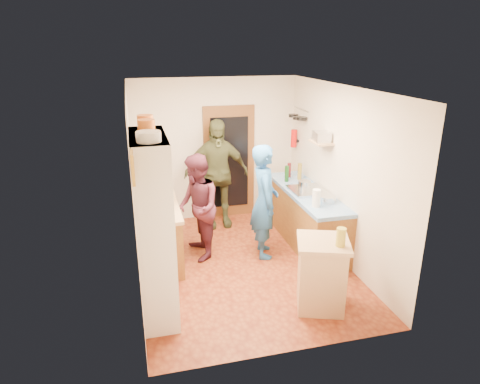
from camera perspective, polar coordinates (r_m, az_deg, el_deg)
name	(u,v)px	position (r m, az deg, el deg)	size (l,w,h in m)	color
floor	(243,265)	(6.54, 0.38, -9.66)	(3.00, 4.00, 0.02)	brown
ceiling	(243,87)	(5.75, 0.44, 13.83)	(3.00, 4.00, 0.02)	silver
wall_back	(215,150)	(7.91, -3.31, 5.67)	(3.00, 0.02, 2.60)	beige
wall_front	(295,243)	(4.24, 7.36, -6.82)	(3.00, 0.02, 2.60)	beige
wall_left	(133,191)	(5.84, -14.07, 0.15)	(0.02, 4.00, 2.60)	beige
wall_right	(341,174)	(6.55, 13.30, 2.29)	(0.02, 4.00, 2.60)	beige
door_frame	(229,162)	(7.98, -1.45, 3.97)	(0.95, 0.06, 2.10)	brown
door_glass	(230,163)	(7.95, -1.40, 3.90)	(0.70, 0.02, 1.70)	black
hutch_body	(154,227)	(5.17, -11.41, -4.58)	(0.40, 1.20, 2.20)	white
hutch_top_shelf	(147,137)	(4.84, -12.25, 7.21)	(0.40, 1.14, 0.04)	white
plate_stack	(148,137)	(4.48, -12.11, 7.23)	(0.26, 0.26, 0.11)	white
orange_pot_a	(146,126)	(4.92, -12.39, 8.54)	(0.19, 0.19, 0.15)	orange
orange_pot_b	(145,122)	(5.15, -12.52, 9.08)	(0.19, 0.19, 0.17)	orange
left_counter_base	(158,235)	(6.59, -10.83, -5.59)	(0.60, 1.40, 0.85)	brown
left_counter_top	(156,207)	(6.41, -11.08, -1.94)	(0.64, 1.44, 0.05)	tan
toaster	(162,210)	(5.93, -10.37, -2.37)	(0.27, 0.18, 0.20)	white
kettle	(153,205)	(6.17, -11.47, -1.74)	(0.15, 0.15, 0.17)	white
orange_bowl	(161,198)	(6.55, -10.52, -0.76)	(0.22, 0.22, 0.10)	orange
chopping_board	(155,193)	(6.88, -11.22, -0.13)	(0.30, 0.22, 0.03)	tan
right_counter_base	(306,218)	(7.14, 8.73, -3.49)	(0.60, 2.20, 0.84)	brown
right_counter_top	(307,193)	(6.98, 8.91, -0.08)	(0.62, 2.22, 0.06)	#0453B6
hob	(308,190)	(6.94, 9.04, 0.22)	(0.55, 0.58, 0.04)	silver
pot_on_hob	(304,185)	(6.92, 8.58, 0.95)	(0.20, 0.20, 0.13)	silver
bottle_a	(287,174)	(7.36, 6.25, 2.44)	(0.07, 0.07, 0.28)	#143F14
bottle_b	(289,170)	(7.61, 6.57, 2.92)	(0.06, 0.06, 0.26)	#591419
bottle_c	(300,171)	(7.50, 7.96, 2.74)	(0.07, 0.07, 0.29)	olive
paper_towel	(316,198)	(6.28, 10.14, -0.82)	(0.12, 0.12, 0.26)	white
mixing_bowl	(328,199)	(6.53, 11.61, -0.92)	(0.24, 0.24, 0.09)	silver
island_base	(321,276)	(5.48, 10.77, -10.93)	(0.55, 0.55, 0.86)	tan
island_top	(324,243)	(5.27, 11.08, -6.65)	(0.62, 0.62, 0.05)	tan
cutting_board	(319,240)	(5.30, 10.50, -6.30)	(0.35, 0.28, 0.02)	white
oil_jar	(341,237)	(5.13, 13.31, -5.88)	(0.11, 0.11, 0.22)	#AD9E2D
pan_rail	(301,109)	(7.72, 8.19, 10.85)	(0.02, 0.02, 0.65)	silver
pan_hang_a	(302,119)	(7.56, 8.22, 9.67)	(0.18, 0.18, 0.05)	black
pan_hang_b	(297,118)	(7.75, 7.65, 9.77)	(0.16, 0.16, 0.05)	black
pan_hang_c	(293,116)	(7.93, 7.11, 10.08)	(0.17, 0.17, 0.05)	black
wall_shelf	(321,142)	(6.78, 10.77, 6.53)	(0.26, 0.42, 0.03)	tan
radio	(322,137)	(6.76, 10.82, 7.28)	(0.22, 0.30, 0.15)	silver
ext_bracket	(297,141)	(7.99, 7.58, 6.78)	(0.06, 0.10, 0.04)	black
fire_extinguisher	(294,138)	(7.96, 7.19, 7.11)	(0.11, 0.11, 0.32)	red
picture_frame	(133,167)	(4.14, -14.12, 3.19)	(0.03, 0.25, 0.30)	gold
person_hob	(267,202)	(6.47, 3.60, -1.34)	(0.64, 0.42, 1.76)	#24589D
person_left	(198,207)	(6.50, -5.58, -1.95)	(0.79, 0.62, 1.63)	#491C2A
person_back	(217,174)	(7.55, -3.04, 2.44)	(1.14, 0.48, 1.95)	#3E4125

